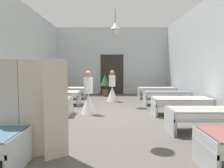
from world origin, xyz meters
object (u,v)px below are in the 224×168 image
Objects in this scene: nurse_near_aisle at (112,90)px; nurse_mid_aisle at (88,98)px; bed_right_row_1 at (208,114)px; bed_left_row_4 at (67,90)px; potted_plant at (105,83)px; bed_right_row_2 at (181,102)px; privacy_screen at (32,109)px; bed_right_row_4 at (157,90)px; bed_left_row_2 at (43,102)px; bed_right_row_3 at (166,95)px; patient_seated_primary at (53,89)px; bed_left_row_1 at (16,114)px; bed_left_row_3 at (58,95)px.

nurse_mid_aisle is at bearing 146.98° from nurse_near_aisle.
nurse_mid_aisle is (-3.13, 2.07, 0.09)m from bed_right_row_1.
potted_plant reaches higher than bed_left_row_4.
bed_right_row_1 is at bearing -90.00° from bed_right_row_2.
potted_plant is at bearing 66.11° from privacy_screen.
bed_right_row_4 is 8.07m from privacy_screen.
bed_left_row_2 is 5.01m from bed_right_row_3.
bed_left_row_2 is at bearing -38.77° from nurse_mid_aisle.
potted_plant is (-0.40, 1.82, 0.23)m from nurse_near_aisle.
bed_left_row_4 is (0.00, 3.80, 0.00)m from bed_left_row_2.
bed_right_row_1 is at bearing -23.52° from patient_seated_primary.
patient_seated_primary is at bearing 83.19° from privacy_screen.
bed_right_row_2 is (4.64, 1.90, 0.00)m from bed_left_row_1.
bed_right_row_4 is at bearing -175.77° from nurse_mid_aisle.
nurse_near_aisle is 2.89m from nurse_mid_aisle.
nurse_near_aisle is 0.87× the size of privacy_screen.
potted_plant is (-2.71, 6.66, 0.32)m from bed_right_row_1.
bed_left_row_1 is at bearing -100.62° from patient_seated_primary.
nurse_near_aisle reaches higher than bed_left_row_2.
bed_left_row_4 is at bearing 157.73° from bed_right_row_3.
patient_seated_primary is (-4.29, -1.93, 0.43)m from bed_right_row_3.
privacy_screen reaches higher than bed_left_row_3.
bed_right_row_2 is 5.01m from privacy_screen.
bed_right_row_4 is at bearing 39.32° from bed_left_row_2.
nurse_near_aisle is at bearing -77.54° from potted_plant.
potted_plant reaches higher than bed_left_row_3.
bed_left_row_4 is at bearing -112.44° from nurse_mid_aisle.
bed_left_row_1 is 1.28× the size of nurse_near_aisle.
bed_right_row_3 is (4.64, 0.00, 0.00)m from bed_left_row_3.
bed_left_row_1 is at bearing -106.13° from potted_plant.
potted_plant is at bearing 67.97° from bed_left_row_2.
bed_right_row_2 is (0.00, 1.90, 0.00)m from bed_right_row_1.
bed_right_row_1 is at bearing -67.84° from potted_plant.
patient_seated_primary is at bearing 79.38° from bed_left_row_1.
bed_right_row_2 is 5.01m from bed_left_row_3.
bed_right_row_3 is at bearing 24.26° from patient_seated_primary.
bed_left_row_4 is at bearing 180.00° from bed_right_row_4.
bed_left_row_4 is 1.56× the size of potted_plant.
privacy_screen is (0.95, -1.46, 0.41)m from bed_left_row_1.
bed_right_row_4 is (0.00, 3.80, 0.00)m from bed_right_row_2.
bed_right_row_4 is at bearing -86.14° from nurse_near_aisle.
bed_left_row_2 and bed_right_row_2 have the same top height.
nurse_mid_aisle is at bearing 176.94° from bed_right_row_2.
bed_left_row_3 is 1.28× the size of nurse_mid_aisle.
nurse_mid_aisle is (1.51, 2.07, 0.09)m from bed_left_row_1.
privacy_screen is (0.95, -5.26, 0.41)m from bed_left_row_3.
bed_left_row_4 is at bearing 80.52° from privacy_screen.
patient_seated_primary reaches higher than bed_right_row_2.
nurse_near_aisle is at bearing 56.32° from patient_seated_primary.
patient_seated_primary is (-4.29, -3.83, 0.43)m from bed_right_row_4.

